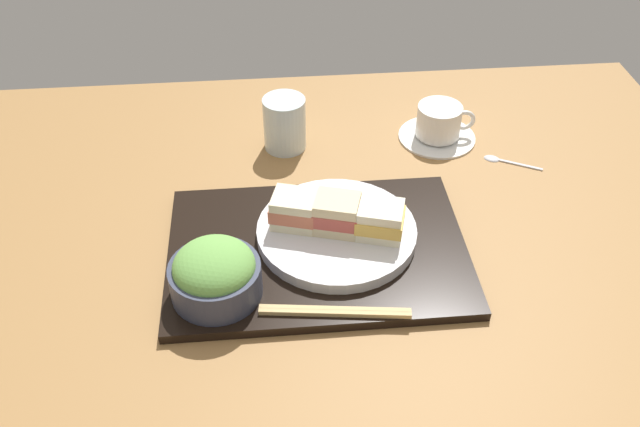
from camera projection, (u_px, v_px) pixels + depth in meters
ground_plane at (315, 245)px, 105.84cm from camera, size 140.00×100.00×3.00cm
serving_tray at (319, 250)px, 101.64cm from camera, size 43.84×30.28×1.52cm
sandwich_plate at (337, 232)px, 102.23cm from camera, size 23.80×23.80×1.80cm
sandwich_near at (294, 209)px, 100.99cm from camera, size 7.97×7.06×5.01cm
sandwich_middle at (337, 214)px, 99.92cm from camera, size 7.93×7.18×5.36cm
sandwich_far at (380, 220)px, 99.08cm from camera, size 8.08×7.43×5.02cm
salad_bowl at (215, 273)px, 91.76cm from camera, size 12.47×12.47×7.93cm
chopsticks_pair at (335, 312)px, 90.97cm from camera, size 20.26×3.89×0.70cm
coffee_cup at (439, 125)px, 123.81cm from camera, size 13.98×13.98×6.58cm
drinking_glass at (285, 123)px, 120.51cm from camera, size 7.48×7.48×9.62cm
teaspoon at (500, 159)px, 119.96cm from camera, size 9.62×5.87×0.80cm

